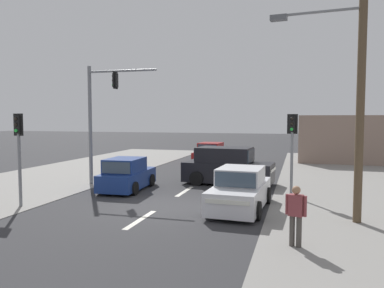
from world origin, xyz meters
name	(u,v)px	position (x,y,z in m)	size (l,w,h in m)	color
ground_plane	(162,206)	(0.00, 0.00, 0.00)	(140.00, 140.00, 0.00)	#303033
lane_dash_near	(141,220)	(0.00, -2.00, 0.00)	(0.20, 2.40, 0.01)	silver
lane_dash_mid	(185,191)	(0.00, 3.00, 0.00)	(0.20, 2.40, 0.01)	silver
lane_dash_far	(209,175)	(0.00, 8.00, 0.00)	(0.20, 2.40, 0.01)	silver
kerb_left_verge	(42,180)	(-8.50, 4.00, 0.01)	(8.00, 40.00, 0.02)	gray
utility_pole_foreground_right	(357,64)	(6.76, -0.40, 5.10)	(3.78, 0.53, 9.48)	brown
traffic_signal_mast	(100,109)	(-4.64, 3.53, 3.83)	(3.69, 0.44, 6.00)	slate
pedestal_signal_right_kerb	(292,141)	(4.76, 3.11, 2.42)	(0.44, 0.31, 3.56)	slate
pedestal_signal_left_kerb	(19,144)	(-5.18, -1.54, 2.42)	(0.44, 0.30, 3.56)	slate
suv_receding_far	(227,167)	(1.53, 5.44, 0.88)	(4.65, 2.31, 1.90)	black
sedan_oncoming_near	(211,154)	(-1.28, 13.83, 0.70)	(2.04, 4.31, 1.56)	maroon
hatchback_kerbside_parked	(127,175)	(-2.72, 2.60, 0.70)	(1.91, 3.71, 1.53)	navy
sedan_crossing_left	(240,191)	(2.98, 0.35, 0.70)	(2.04, 4.31, 1.56)	silver
pedestrian_at_kerb	(296,213)	(5.00, -3.36, 0.93)	(0.54, 0.31, 1.63)	#47423D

